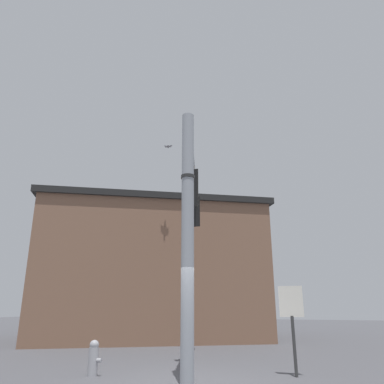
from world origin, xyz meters
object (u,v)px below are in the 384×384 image
object	(u,v)px
traffic_light_nearest_pole	(192,189)
fire_hydrant	(93,358)
street_name_sign	(188,180)
bird_flying	(168,146)
traffic_light_mid_inner	(195,213)
historical_marker	(292,316)

from	to	relation	value
traffic_light_nearest_pole	fire_hydrant	xyz separation A→B (m)	(-1.91, -2.01, -4.80)
traffic_light_nearest_pole	street_name_sign	xyz separation A→B (m)	(0.58, -2.11, -0.46)
bird_flying	fire_hydrant	distance (m)	10.08
traffic_light_mid_inner	bird_flying	distance (m)	3.84
traffic_light_nearest_pole	street_name_sign	bearing A→B (deg)	-74.64
traffic_light_nearest_pole	traffic_light_mid_inner	world-z (taller)	same
street_name_sign	fire_hydrant	distance (m)	5.01
traffic_light_nearest_pole	traffic_light_mid_inner	bearing A→B (deg)	105.50
traffic_light_mid_inner	fire_hydrant	distance (m)	7.02
bird_flying	historical_marker	world-z (taller)	bird_flying
street_name_sign	bird_flying	world-z (taller)	bird_flying
bird_flying	historical_marker	bearing A→B (deg)	-40.18
bird_flying	fire_hydrant	size ratio (longest dim) A/B	0.45
historical_marker	fire_hydrant	bearing A→B (deg)	-163.86
bird_flying	fire_hydrant	xyz separation A→B (m)	(0.43, -5.77, -8.25)
street_name_sign	fire_hydrant	xyz separation A→B (m)	(-2.49, 0.10, -4.35)
bird_flying	fire_hydrant	world-z (taller)	bird_flying
traffic_light_mid_inner	historical_marker	bearing A→B (deg)	-44.53
street_name_sign	bird_flying	size ratio (longest dim) A/B	3.36
fire_hydrant	historical_marker	distance (m)	5.06
bird_flying	historical_marker	xyz separation A→B (m)	(5.20, -4.39, -7.26)
fire_hydrant	historical_marker	bearing A→B (deg)	16.14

